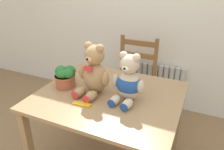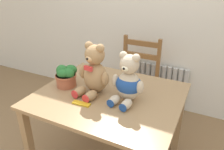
# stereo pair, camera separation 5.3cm
# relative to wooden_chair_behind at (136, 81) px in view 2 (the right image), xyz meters

# --- Properties ---
(wall_back) EXTENTS (8.00, 0.04, 2.60)m
(wall_back) POSITION_rel_wooden_chair_behind_xyz_m (0.07, 0.40, 0.82)
(wall_back) COLOR silver
(wall_back) RESTS_ON ground_plane
(radiator) EXTENTS (0.69, 0.10, 0.60)m
(radiator) POSITION_rel_wooden_chair_behind_xyz_m (0.22, 0.33, -0.22)
(radiator) COLOR beige
(radiator) RESTS_ON ground_plane
(dining_table) EXTENTS (1.14, 0.97, 0.77)m
(dining_table) POSITION_rel_wooden_chair_behind_xyz_m (0.07, -0.85, 0.17)
(dining_table) COLOR #9E7A51
(dining_table) RESTS_ON ground_plane
(wooden_chair_behind) EXTENTS (0.46, 0.44, 0.98)m
(wooden_chair_behind) POSITION_rel_wooden_chair_behind_xyz_m (0.00, 0.00, 0.00)
(wooden_chair_behind) COLOR brown
(wooden_chair_behind) RESTS_ON ground_plane
(teddy_bear_left) EXTENTS (0.29, 0.31, 0.41)m
(teddy_bear_left) POSITION_rel_wooden_chair_behind_xyz_m (-0.05, -0.87, 0.46)
(teddy_bear_left) COLOR tan
(teddy_bear_left) RESTS_ON dining_table
(teddy_bear_right) EXTENTS (0.27, 0.28, 0.38)m
(teddy_bear_right) POSITION_rel_wooden_chair_behind_xyz_m (0.24, -0.87, 0.43)
(teddy_bear_right) COLOR beige
(teddy_bear_right) RESTS_ON dining_table
(potted_plant) EXTENTS (0.18, 0.20, 0.19)m
(potted_plant) POSITION_rel_wooden_chair_behind_xyz_m (-0.32, -0.89, 0.38)
(potted_plant) COLOR #B25B3D
(potted_plant) RESTS_ON dining_table
(chocolate_bar) EXTENTS (0.14, 0.05, 0.01)m
(chocolate_bar) POSITION_rel_wooden_chair_behind_xyz_m (-0.04, -1.08, 0.29)
(chocolate_bar) COLOR gold
(chocolate_bar) RESTS_ON dining_table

